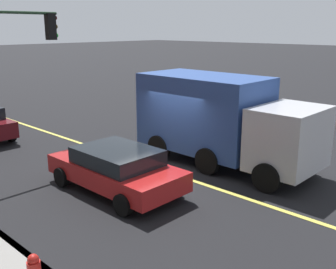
# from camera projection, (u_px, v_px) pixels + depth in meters

# --- Properties ---
(ground) EXTENTS (200.00, 200.00, 0.00)m
(ground) POSITION_uv_depth(u_px,v_px,m) (159.00, 169.00, 13.71)
(ground) COLOR black
(lane_stripe_center) EXTENTS (80.00, 0.16, 0.01)m
(lane_stripe_center) POSITION_uv_depth(u_px,v_px,m) (159.00, 169.00, 13.71)
(lane_stripe_center) COLOR #D8CC4C
(lane_stripe_center) RESTS_ON ground
(car_red) EXTENTS (4.37, 2.10, 1.32)m
(car_red) POSITION_uv_depth(u_px,v_px,m) (116.00, 168.00, 11.79)
(car_red) COLOR red
(car_red) RESTS_ON ground
(truck_blue) EXTENTS (6.53, 2.61, 3.08)m
(truck_blue) POSITION_uv_depth(u_px,v_px,m) (221.00, 118.00, 13.96)
(truck_blue) COLOR silver
(truck_blue) RESTS_ON ground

